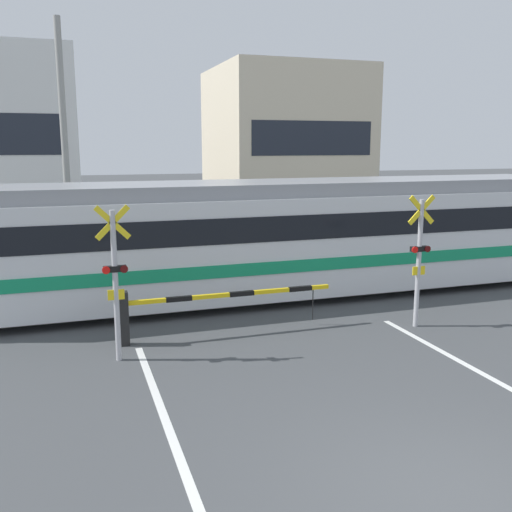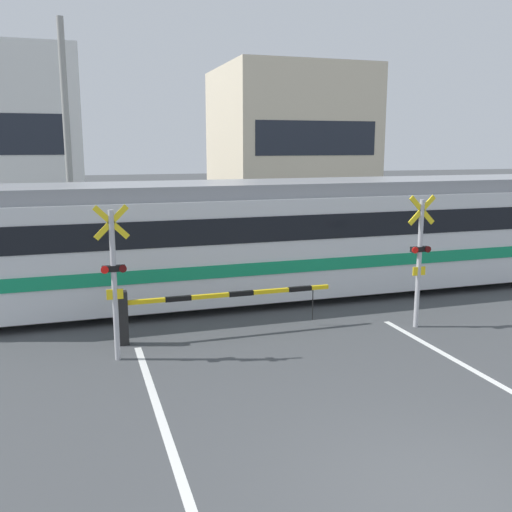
{
  "view_description": "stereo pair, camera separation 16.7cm",
  "coord_description": "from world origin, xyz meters",
  "px_view_note": "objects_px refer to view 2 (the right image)",
  "views": [
    {
      "loc": [
        -4.23,
        -5.09,
        4.21
      ],
      "look_at": [
        0.0,
        7.61,
        1.6
      ],
      "focal_mm": 40.0,
      "sensor_mm": 36.0,
      "label": 1
    },
    {
      "loc": [
        -4.07,
        -5.14,
        4.21
      ],
      "look_at": [
        0.0,
        7.61,
        1.6
      ],
      "focal_mm": 40.0,
      "sensor_mm": 36.0,
      "label": 2
    }
  ],
  "objects_px": {
    "crossing_signal_right": "(419,256)",
    "crossing_signal_left": "(114,276)",
    "pedestrian": "(200,235)",
    "commuter_train": "(292,235)",
    "crossing_barrier_near": "(186,305)",
    "crossing_barrier_far": "(266,251)"
  },
  "relations": [
    {
      "from": "commuter_train",
      "to": "crossing_barrier_far",
      "type": "bearing_deg",
      "value": 86.7
    },
    {
      "from": "crossing_barrier_near",
      "to": "crossing_signal_left",
      "type": "height_order",
      "value": "crossing_signal_left"
    },
    {
      "from": "crossing_signal_left",
      "to": "crossing_signal_right",
      "type": "distance_m",
      "value": 6.85
    },
    {
      "from": "commuter_train",
      "to": "pedestrian",
      "type": "bearing_deg",
      "value": 102.15
    },
    {
      "from": "crossing_barrier_near",
      "to": "pedestrian",
      "type": "height_order",
      "value": "pedestrian"
    },
    {
      "from": "crossing_barrier_near",
      "to": "crossing_signal_right",
      "type": "distance_m",
      "value": 5.44
    },
    {
      "from": "crossing_barrier_near",
      "to": "crossing_signal_right",
      "type": "bearing_deg",
      "value": -9.21
    },
    {
      "from": "crossing_signal_right",
      "to": "pedestrian",
      "type": "height_order",
      "value": "crossing_signal_right"
    },
    {
      "from": "pedestrian",
      "to": "crossing_barrier_far",
      "type": "bearing_deg",
      "value": -66.74
    },
    {
      "from": "crossing_signal_right",
      "to": "pedestrian",
      "type": "bearing_deg",
      "value": 107.17
    },
    {
      "from": "commuter_train",
      "to": "pedestrian",
      "type": "xyz_separation_m",
      "value": [
        -1.32,
        6.14,
        -0.86
      ]
    },
    {
      "from": "commuter_train",
      "to": "crossing_barrier_near",
      "type": "relative_size",
      "value": 3.55
    },
    {
      "from": "pedestrian",
      "to": "crossing_barrier_near",
      "type": "bearing_deg",
      "value": -104.14
    },
    {
      "from": "commuter_train",
      "to": "crossing_barrier_far",
      "type": "relative_size",
      "value": 3.55
    },
    {
      "from": "crossing_barrier_far",
      "to": "crossing_signal_left",
      "type": "bearing_deg",
      "value": -129.66
    },
    {
      "from": "crossing_signal_right",
      "to": "crossing_signal_left",
      "type": "bearing_deg",
      "value": 180.0
    },
    {
      "from": "crossing_barrier_near",
      "to": "commuter_train",
      "type": "bearing_deg",
      "value": 38.27
    },
    {
      "from": "crossing_barrier_far",
      "to": "crossing_signal_right",
      "type": "xyz_separation_m",
      "value": [
        1.56,
        -6.38,
        0.94
      ]
    },
    {
      "from": "commuter_train",
      "to": "crossing_barrier_near",
      "type": "xyz_separation_m",
      "value": [
        -3.58,
        -2.82,
        -0.96
      ]
    },
    {
      "from": "crossing_signal_left",
      "to": "pedestrian",
      "type": "bearing_deg",
      "value": 68.77
    },
    {
      "from": "commuter_train",
      "to": "crossing_barrier_far",
      "type": "distance_m",
      "value": 2.87
    },
    {
      "from": "crossing_signal_left",
      "to": "crossing_signal_right",
      "type": "relative_size",
      "value": 1.0
    }
  ]
}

